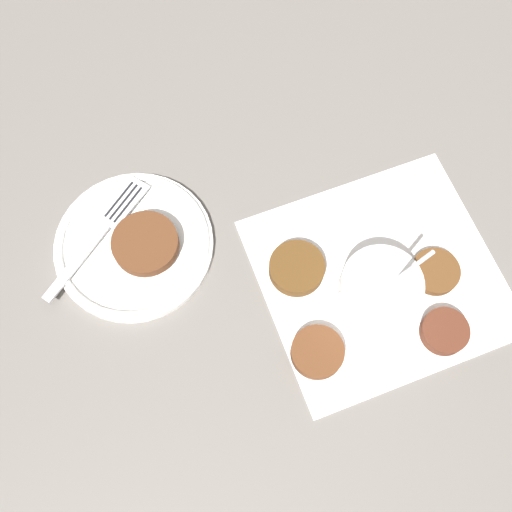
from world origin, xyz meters
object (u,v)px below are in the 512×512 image
Objects in this scene: fork at (106,225)px; sauce_bowl at (377,292)px; fritter_on_plate at (145,244)px; serving_plate at (134,245)px.

sauce_bowl is at bearing 151.88° from fork.
fork is (0.05, -0.04, -0.01)m from fritter_on_plate.
fork is (0.03, -0.03, 0.01)m from serving_plate.
fritter_on_plate is at bearing -25.66° from sauce_bowl.
sauce_bowl is at bearing 154.06° from serving_plate.
fork is at bearing -28.12° from sauce_bowl.
fork is at bearing -40.12° from fritter_on_plate.
sauce_bowl reaches higher than fork.
serving_plate is at bearing 135.41° from fork.
sauce_bowl is 0.31m from serving_plate.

